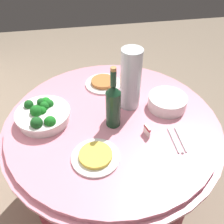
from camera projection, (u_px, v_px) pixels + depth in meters
name	position (u px, v px, depth m)	size (l,w,h in m)	color
ground_plane	(112.00, 194.00, 1.82)	(6.00, 6.00, 0.00)	gray
buffet_table	(112.00, 162.00, 1.57)	(1.16, 1.16, 0.74)	maroon
broccoli_bowl	(43.00, 115.00, 1.29)	(0.28, 0.28, 0.10)	white
plate_stack	(167.00, 102.00, 1.39)	(0.21, 0.21, 0.07)	white
wine_bottle	(112.00, 105.00, 1.22)	(0.07, 0.07, 0.34)	#173A23
decorative_fruit_vase	(130.00, 83.00, 1.33)	(0.11, 0.11, 0.34)	silver
serving_tongs	(177.00, 141.00, 1.21)	(0.17, 0.05, 0.01)	silver
food_plate_fried_egg	(96.00, 156.00, 1.13)	(0.22, 0.22, 0.03)	white
food_plate_peanuts	(103.00, 83.00, 1.56)	(0.22, 0.22, 0.03)	white
label_placard_front	(130.00, 73.00, 1.61)	(0.05, 0.01, 0.05)	white
label_placard_mid	(147.00, 130.00, 1.23)	(0.05, 0.02, 0.05)	white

